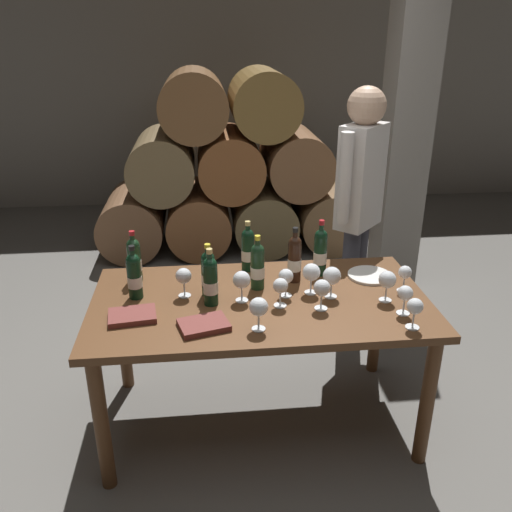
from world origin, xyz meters
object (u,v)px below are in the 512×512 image
at_px(wine_glass_2, 311,273).
at_px(wine_glass_10, 387,280).
at_px(wine_bottle_7, 248,249).
at_px(wine_glass_0, 286,277).
at_px(leather_ledger, 204,325).
at_px(sommelier_presenting, 359,197).
at_px(wine_glass_9, 415,307).
at_px(serving_plate, 370,275).
at_px(wine_bottle_6, 295,258).
at_px(wine_bottle_4, 320,251).
at_px(wine_glass_11, 322,289).
at_px(wine_bottle_1, 208,273).
at_px(wine_bottle_3, 134,275).
at_px(wine_bottle_5, 210,281).
at_px(wine_glass_5, 242,280).
at_px(wine_glass_1, 405,294).
at_px(dining_table, 260,314).
at_px(wine_bottle_2, 134,259).
at_px(wine_glass_6, 332,276).
at_px(wine_glass_8, 184,277).
at_px(wine_glass_7, 259,308).
at_px(wine_bottle_0, 258,266).
at_px(wine_glass_4, 280,287).
at_px(wine_glass_3, 405,273).
at_px(tasting_notebook, 132,316).

height_order(wine_glass_2, wine_glass_10, wine_glass_2).
xyz_separation_m(wine_bottle_7, wine_glass_0, (0.16, -0.34, -0.02)).
height_order(leather_ledger, sommelier_presenting, sommelier_presenting).
bearing_deg(wine_glass_9, serving_plate, 93.32).
bearing_deg(wine_bottle_6, wine_glass_9, -49.95).
height_order(leather_ledger, serving_plate, leather_ledger).
height_order(wine_bottle_4, wine_glass_11, wine_bottle_4).
relative_size(wine_glass_9, leather_ledger, 0.68).
distance_m(wine_bottle_1, serving_plate, 0.90).
distance_m(wine_bottle_7, serving_plate, 0.69).
relative_size(wine_bottle_3, leather_ledger, 1.29).
bearing_deg(wine_bottle_5, wine_glass_5, 5.99).
distance_m(wine_glass_1, wine_glass_2, 0.48).
xyz_separation_m(wine_bottle_6, wine_glass_9, (0.46, -0.54, -0.03)).
bearing_deg(wine_bottle_3, dining_table, -7.52).
distance_m(wine_bottle_2, wine_glass_6, 1.05).
xyz_separation_m(wine_bottle_4, wine_glass_8, (-0.74, -0.19, -0.03)).
relative_size(wine_glass_5, wine_glass_7, 1.01).
relative_size(wine_bottle_0, wine_glass_9, 1.98).
bearing_deg(dining_table, wine_glass_11, -25.43).
distance_m(wine_glass_1, wine_glass_8, 1.09).
distance_m(wine_bottle_5, sommelier_presenting, 1.24).
distance_m(wine_bottle_0, wine_glass_8, 0.39).
bearing_deg(wine_glass_4, sommelier_presenting, 53.35).
relative_size(wine_bottle_1, wine_glass_3, 1.96).
bearing_deg(wine_glass_9, wine_glass_10, 97.97).
relative_size(wine_bottle_4, wine_glass_8, 2.05).
bearing_deg(wine_bottle_4, serving_plate, -13.09).
xyz_separation_m(wine_glass_2, serving_plate, (0.36, 0.16, -0.11)).
relative_size(wine_bottle_1, wine_glass_7, 1.75).
height_order(wine_bottle_2, wine_glass_8, wine_bottle_2).
bearing_deg(sommelier_presenting, wine_bottle_1, -144.93).
height_order(wine_glass_2, leather_ledger, wine_glass_2).
height_order(wine_bottle_0, wine_glass_11, wine_bottle_0).
bearing_deg(wine_glass_6, wine_glass_5, 179.34).
relative_size(wine_bottle_3, wine_glass_6, 1.72).
bearing_deg(wine_glass_5, wine_glass_11, -18.16).
xyz_separation_m(wine_bottle_1, wine_bottle_2, (-0.39, 0.21, 0.00)).
bearing_deg(wine_glass_10, sommelier_presenting, 84.07).
relative_size(wine_glass_1, wine_glass_4, 0.99).
bearing_deg(wine_glass_11, wine_bottle_6, 103.45).
bearing_deg(wine_glass_5, wine_bottle_3, 170.01).
xyz_separation_m(wine_bottle_4, wine_glass_4, (-0.27, -0.34, -0.03)).
relative_size(wine_glass_4, wine_glass_9, 1.00).
distance_m(dining_table, wine_bottle_1, 0.34).
relative_size(wine_glass_2, sommelier_presenting, 0.10).
xyz_separation_m(wine_glass_0, wine_glass_6, (0.23, -0.03, 0.01)).
bearing_deg(wine_glass_10, wine_glass_8, 171.26).
height_order(wine_bottle_7, wine_glass_10, wine_bottle_7).
bearing_deg(wine_glass_7, tasting_notebook, 164.53).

